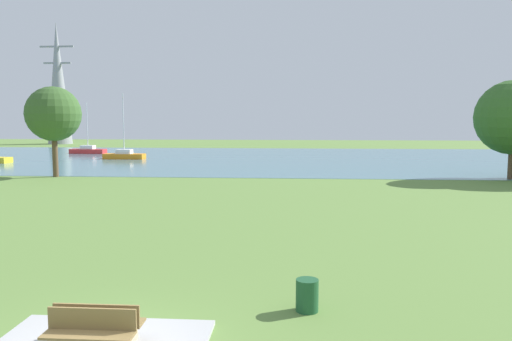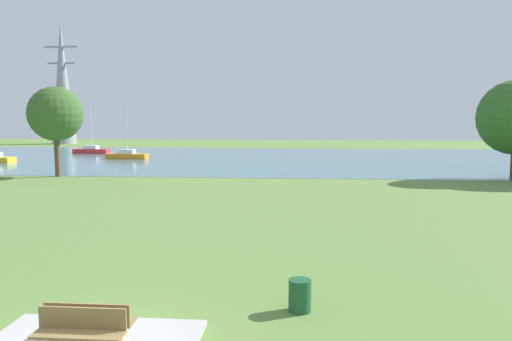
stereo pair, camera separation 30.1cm
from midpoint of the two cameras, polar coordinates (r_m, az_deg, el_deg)
The scene contains 9 objects.
ground_plane at distance 32.02m, azimuth -3.17°, elevation -2.57°, with size 160.00×160.00×0.00m, color olive.
bench_facing_water at distance 11.34m, azimuth -18.14°, elevation -16.46°, with size 1.80×0.48×0.89m.
bench_facing_inland at distance 10.88m, azimuth -19.27°, elevation -17.47°, with size 1.80×0.48×0.89m.
litter_bin at distance 12.73m, azimuth 5.16°, elevation -13.99°, with size 0.56×0.56×0.80m, color #1E512D.
water_surface at distance 59.73m, azimuth 0.31°, elevation 1.40°, with size 140.00×40.00×0.02m, color teal.
sailboat_orange at distance 60.84m, azimuth -14.92°, elevation 1.72°, with size 4.86×1.70×7.64m.
sailboat_red at distance 71.65m, azimuth -18.72°, elevation 2.21°, with size 4.88×1.78×6.86m.
tree_west_far at distance 43.80m, azimuth -22.28°, elevation 5.96°, with size 4.41×4.41×7.32m.
electricity_pylon at distance 101.38m, azimuth -21.71°, elevation 9.21°, with size 6.40×4.40×22.49m.
Camera 1 is at (3.97, -9.41, 4.73)m, focal length 35.08 mm.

